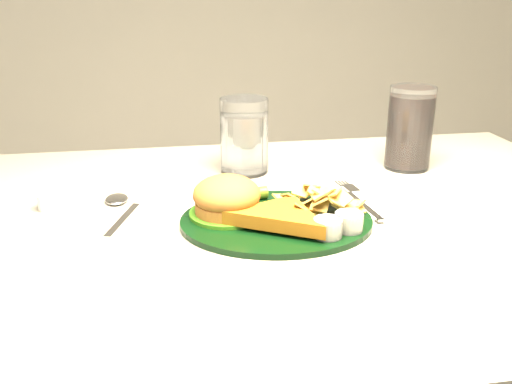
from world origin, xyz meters
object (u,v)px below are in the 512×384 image
(dinner_plate, at_px, (277,204))
(cola_glass, at_px, (410,128))
(water_glass, at_px, (244,136))
(fork_napkin, at_px, (362,204))

(dinner_plate, relative_size, cola_glass, 1.82)
(dinner_plate, distance_m, water_glass, 0.25)
(cola_glass, bearing_deg, fork_napkin, -130.34)
(fork_napkin, bearing_deg, dinner_plate, -169.48)
(water_glass, relative_size, fork_napkin, 0.88)
(dinner_plate, height_order, fork_napkin, dinner_plate)
(dinner_plate, distance_m, fork_napkin, 0.15)
(cola_glass, height_order, fork_napkin, cola_glass)
(cola_glass, xyz_separation_m, fork_napkin, (-0.15, -0.18, -0.07))
(water_glass, height_order, fork_napkin, water_glass)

